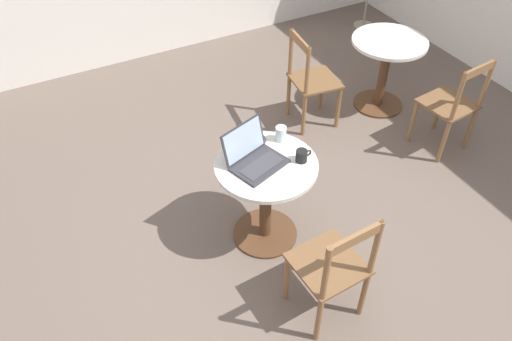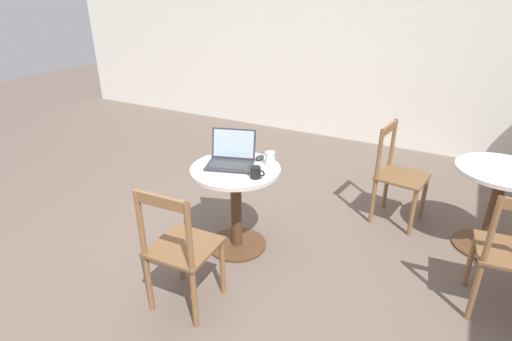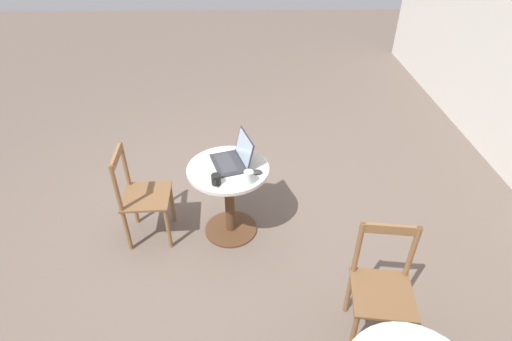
{
  "view_description": "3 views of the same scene",
  "coord_description": "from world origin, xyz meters",
  "views": [
    {
      "loc": [
        -1.14,
        -1.83,
        2.86
      ],
      "look_at": [
        0.05,
        0.39,
        0.55
      ],
      "focal_mm": 35.0,
      "sensor_mm": 36.0,
      "label": 1
    },
    {
      "loc": [
        1.49,
        -2.06,
        1.93
      ],
      "look_at": [
        0.1,
        0.52,
        0.59
      ],
      "focal_mm": 28.0,
      "sensor_mm": 36.0,
      "label": 2
    },
    {
      "loc": [
        2.75,
        0.45,
        2.59
      ],
      "look_at": [
        -0.07,
        0.51,
        0.58
      ],
      "focal_mm": 28.0,
      "sensor_mm": 36.0,
      "label": 3
    }
  ],
  "objects": [
    {
      "name": "mug",
      "position": [
        0.28,
        0.19,
        0.74
      ],
      "size": [
        0.11,
        0.08,
        0.08
      ],
      "color": "black",
      "rests_on": "cafe_table_near"
    },
    {
      "name": "chair_mid_front",
      "position": [
        1.93,
        0.43,
        0.44
      ],
      "size": [
        0.43,
        0.43,
        0.88
      ],
      "color": "brown",
      "rests_on": "ground_plane"
    },
    {
      "name": "wall_back",
      "position": [
        0.0,
        3.23,
        1.35
      ],
      "size": [
        9.4,
        0.06,
        2.7
      ],
      "color": "white",
      "rests_on": "ground_plane"
    },
    {
      "name": "chair_mid_left",
      "position": [
        1.09,
        1.31,
        0.44
      ],
      "size": [
        0.44,
        0.44,
        0.88
      ],
      "color": "brown",
      "rests_on": "ground_plane"
    },
    {
      "name": "ground_plane",
      "position": [
        0.0,
        0.0,
        0.0
      ],
      "size": [
        16.0,
        16.0,
        0.0
      ],
      "primitive_type": "plane",
      "color": "#66564C"
    },
    {
      "name": "cafe_table_near",
      "position": [
        0.06,
        0.27,
        0.49
      ],
      "size": [
        0.68,
        0.68,
        0.7
      ],
      "color": "#51331E",
      "rests_on": "ground_plane"
    },
    {
      "name": "mouse",
      "position": [
        0.15,
        0.5,
        0.72
      ],
      "size": [
        0.06,
        0.1,
        0.03
      ],
      "color": "#2D2D33",
      "rests_on": "cafe_table_near"
    },
    {
      "name": "chair_near_front",
      "position": [
        0.1,
        -0.47,
        0.44
      ],
      "size": [
        0.41,
        0.41,
        0.88
      ],
      "color": "brown",
      "rests_on": "ground_plane"
    },
    {
      "name": "drinking_glass",
      "position": [
        0.27,
        0.44,
        0.75
      ],
      "size": [
        0.08,
        0.08,
        0.11
      ],
      "color": "silver",
      "rests_on": "cafe_table_near"
    },
    {
      "name": "cafe_table_mid",
      "position": [
        1.85,
        1.21,
        0.49
      ],
      "size": [
        0.68,
        0.68,
        0.7
      ],
      "color": "#51331E",
      "rests_on": "ground_plane"
    },
    {
      "name": "laptop",
      "position": [
        -0.01,
        0.32,
        0.75
      ],
      "size": [
        0.42,
        0.39,
        0.25
      ],
      "color": "#2D2D33",
      "rests_on": "cafe_table_near"
    }
  ]
}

